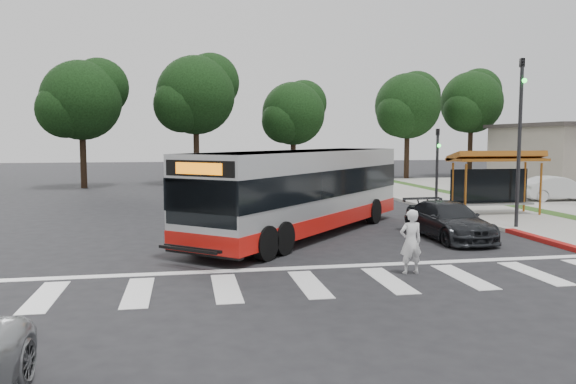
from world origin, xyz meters
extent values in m
plane|color=black|center=(0.00, 0.00, 0.00)|extent=(140.00, 140.00, 0.00)
cube|color=gray|center=(11.00, 8.00, 0.06)|extent=(4.00, 40.00, 0.12)
cube|color=#9E9991|center=(9.00, 8.00, 0.07)|extent=(0.30, 40.00, 0.15)
cube|color=maroon|center=(9.00, -2.00, 0.08)|extent=(0.32, 6.00, 0.15)
cube|color=silver|center=(0.00, -5.00, 0.01)|extent=(18.00, 2.60, 0.01)
cylinder|color=#915018|center=(9.00, 4.40, 1.27)|extent=(0.10, 0.10, 2.30)
cylinder|color=#915018|center=(12.60, 4.40, 1.27)|extent=(0.10, 0.10, 2.30)
cylinder|color=#915018|center=(9.00, 5.60, 1.27)|extent=(0.10, 0.10, 2.30)
cylinder|color=#915018|center=(12.60, 5.60, 1.27)|extent=(0.10, 0.10, 2.30)
cube|color=#915018|center=(10.80, 5.00, 2.57)|extent=(4.20, 1.60, 0.12)
cube|color=#915018|center=(10.80, 5.05, 2.72)|extent=(4.20, 1.32, 0.51)
cube|color=black|center=(10.80, 5.60, 1.32)|extent=(3.80, 0.06, 1.60)
cube|color=gray|center=(10.80, 5.00, 0.57)|extent=(3.60, 0.40, 0.08)
cylinder|color=black|center=(9.60, 1.50, 3.25)|extent=(0.14, 0.14, 6.50)
imported|color=black|center=(9.60, 1.50, 6.00)|extent=(0.16, 0.20, 1.00)
sphere|color=#19E533|center=(9.60, 1.32, 5.65)|extent=(0.18, 0.18, 0.18)
cylinder|color=black|center=(9.60, 8.50, 2.00)|extent=(0.14, 0.14, 4.00)
imported|color=black|center=(9.60, 8.50, 3.50)|extent=(0.16, 0.20, 1.00)
sphere|color=#19E533|center=(9.60, 8.32, 3.15)|extent=(0.18, 0.18, 0.18)
cylinder|color=black|center=(16.00, 28.00, 2.30)|extent=(0.44, 0.44, 4.40)
sphere|color=black|center=(16.00, 28.00, 6.30)|extent=(5.60, 5.60, 5.60)
sphere|color=black|center=(17.12, 28.84, 7.30)|extent=(4.20, 4.20, 4.20)
sphere|color=black|center=(15.02, 27.30, 5.60)|extent=(3.92, 3.92, 3.92)
cylinder|color=black|center=(23.00, 30.00, 2.42)|extent=(0.44, 0.44, 4.84)
sphere|color=black|center=(23.00, 30.00, 6.82)|extent=(5.60, 5.60, 5.60)
sphere|color=black|center=(24.12, 30.84, 7.92)|extent=(4.20, 4.20, 4.20)
sphere|color=black|center=(22.02, 29.30, 6.05)|extent=(3.92, 3.92, 3.92)
cylinder|color=black|center=(-2.00, 26.00, 2.42)|extent=(0.44, 0.44, 4.84)
sphere|color=black|center=(-2.00, 26.00, 6.82)|extent=(6.00, 6.00, 6.00)
sphere|color=black|center=(-0.80, 26.90, 7.92)|extent=(4.50, 4.50, 4.50)
sphere|color=black|center=(-3.05, 25.25, 6.05)|extent=(4.20, 4.20, 4.20)
cylinder|color=black|center=(6.00, 28.00, 1.98)|extent=(0.44, 0.44, 3.96)
sphere|color=black|center=(6.00, 28.00, 5.58)|extent=(5.20, 5.20, 5.20)
sphere|color=black|center=(7.04, 28.78, 6.48)|extent=(3.90, 3.90, 3.90)
sphere|color=black|center=(5.09, 27.35, 4.95)|extent=(3.64, 3.64, 3.64)
cylinder|color=black|center=(-10.00, 24.00, 2.20)|extent=(0.44, 0.44, 4.40)
sphere|color=black|center=(-10.00, 24.00, 6.20)|extent=(5.60, 5.60, 5.60)
sphere|color=black|center=(-8.88, 24.84, 7.20)|extent=(4.20, 4.20, 4.20)
sphere|color=black|center=(-10.98, 23.30, 5.50)|extent=(3.92, 3.92, 3.92)
imported|color=silver|center=(2.81, -4.42, 0.84)|extent=(0.64, 0.45, 1.68)
imported|color=black|center=(6.13, 0.15, 0.65)|extent=(1.95, 4.50, 1.29)
imported|color=silver|center=(17.25, 9.67, 0.77)|extent=(4.12, 1.61, 1.34)
camera|label=1|loc=(-2.91, -17.90, 3.48)|focal=35.00mm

